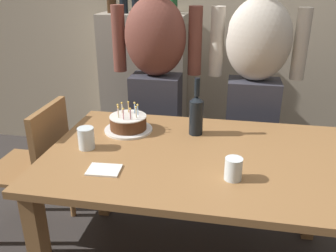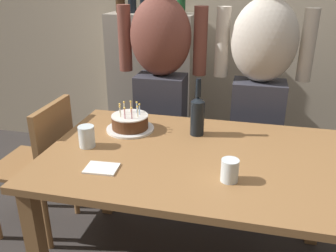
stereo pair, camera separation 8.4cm
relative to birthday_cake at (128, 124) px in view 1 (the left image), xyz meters
name	(u,v)px [view 1 (the left image)]	position (x,y,z in m)	size (l,w,h in m)	color
back_wall	(220,9)	(0.42, 1.33, 0.52)	(5.20, 0.10, 2.60)	tan
dining_table	(198,171)	(0.42, -0.22, -0.14)	(1.50, 0.96, 0.74)	olive
birthday_cake	(128,124)	(0.00, 0.00, 0.00)	(0.27, 0.27, 0.16)	white
water_glass_near	(86,138)	(-0.14, -0.25, 0.01)	(0.08, 0.08, 0.11)	silver
water_glass_far	(233,169)	(0.59, -0.42, 0.01)	(0.08, 0.08, 0.10)	silver
wine_bottle	(196,114)	(0.38, 0.02, 0.08)	(0.08, 0.08, 0.32)	black
napkin_stack	(104,170)	(0.02, -0.46, -0.04)	(0.15, 0.11, 0.01)	white
person_man_bearded	(156,82)	(0.04, 0.55, 0.09)	(0.61, 0.27, 1.66)	#33333D
person_woman_cardigan	(254,87)	(0.70, 0.55, 0.09)	(0.61, 0.27, 1.66)	#33333D
dining_chair	(39,161)	(-0.56, -0.06, -0.27)	(0.42, 0.42, 0.87)	olive
shelf_cabinet	(144,87)	(-0.19, 1.11, -0.13)	(0.71, 0.30, 1.57)	#9E9384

